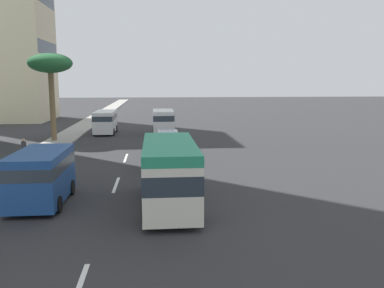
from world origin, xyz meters
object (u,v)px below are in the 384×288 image
van_fourth (105,121)px  pedestrian_near_lamp (24,149)px  car_second (168,141)px  van_third (41,174)px  car_sixth (162,154)px  palm_tree (50,65)px  minibus_lead (169,171)px  van_fifth (163,121)px

van_fourth → pedestrian_near_lamp: size_ratio=3.33×
car_second → van_fourth: bearing=28.8°
van_third → car_sixth: van_third is taller
car_sixth → palm_tree: size_ratio=0.54×
minibus_lead → van_fourth: bearing=12.8°
van_third → van_fourth: 24.55m
car_sixth → pedestrian_near_lamp: 9.32m
car_second → van_fourth: size_ratio=0.89×
minibus_lead → van_fifth: 24.16m
car_second → van_fourth: 12.85m
car_second → van_third: size_ratio=1.00×
van_third → van_fifth: size_ratio=0.89×
van_fifth → palm_tree: palm_tree is taller
minibus_lead → car_sixth: bearing=1.2°
minibus_lead → car_sixth: size_ratio=1.59×
car_second → car_sixth: (-5.51, 0.58, 0.03)m
minibus_lead → van_fifth: bearing=-0.7°
car_sixth → pedestrian_near_lamp: pedestrian_near_lamp is taller
van_third → car_sixth: size_ratio=1.09×
van_fifth → pedestrian_near_lamp: 16.96m
van_fourth → van_fifth: (-1.35, -6.07, 0.09)m
minibus_lead → van_fourth: size_ratio=1.30×
minibus_lead → van_third: bearing=80.6°
van_fourth → palm_tree: 8.69m
pedestrian_near_lamp → palm_tree: 11.52m
van_third → palm_tree: 20.35m
minibus_lead → van_fourth: (25.50, 5.78, -0.23)m
car_second → pedestrian_near_lamp: size_ratio=2.97×
minibus_lead → car_second: size_ratio=1.46×
van_third → minibus_lead: bearing=80.6°
van_fifth → car_sixth: size_ratio=1.23×
van_third → palm_tree: (19.17, 4.04, 5.50)m
van_fourth → van_fifth: bearing=77.5°
van_fourth → van_fifth: 6.22m
car_second → van_fifth: 9.92m
van_fifth → pedestrian_near_lamp: size_ratio=3.34×
car_second → van_third: (-13.31, 6.14, 0.62)m
minibus_lead → palm_tree: bearing=25.9°
minibus_lead → van_third: minibus_lead is taller
van_third → palm_tree: palm_tree is taller
pedestrian_near_lamp → car_sixth: bearing=44.5°
van_third → van_fourth: size_ratio=0.89×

